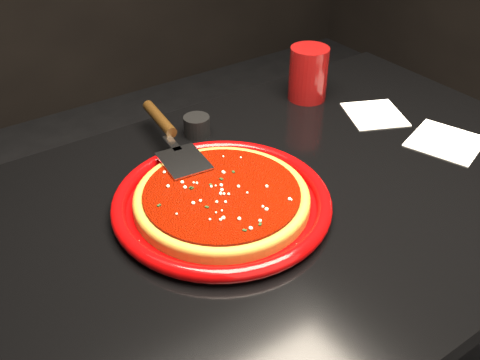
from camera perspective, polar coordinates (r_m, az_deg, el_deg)
The scene contains 12 objects.
table at distance 1.27m, azimuth 4.84°, elevation -14.71°, with size 1.20×0.80×0.75m, color black.
plate at distance 0.95m, azimuth -1.95°, elevation -2.34°, with size 0.39×0.39×0.03m, color #840304.
pizza_crust at distance 0.95m, azimuth -1.95°, elevation -2.12°, with size 0.31×0.31×0.02m, color brown.
pizza_crust_rim at distance 0.94m, azimuth -1.96°, elevation -1.75°, with size 0.31×0.31×0.02m, color brown.
pizza_sauce at distance 0.94m, azimuth -1.97°, elevation -1.47°, with size 0.28×0.28×0.01m, color #6C0A00.
parmesan_dusting at distance 0.93m, azimuth -1.98°, elevation -1.09°, with size 0.27×0.27×0.01m, color beige, non-canonical shape.
basil_flecks at distance 0.93m, azimuth -1.98°, elevation -1.15°, with size 0.24×0.24×0.00m, color black, non-canonical shape.
pizza_server at distance 1.08m, azimuth -7.33°, elevation 4.70°, with size 0.09×0.34×0.03m, color silver, non-canonical shape.
cup at distance 1.31m, azimuth 7.30°, elevation 11.19°, with size 0.09×0.09×0.13m, color maroon.
napkin_a at distance 1.22m, azimuth 21.09°, elevation 3.85°, with size 0.14×0.14×0.00m, color white.
napkin_b at distance 1.29m, azimuth 14.16°, elevation 6.81°, with size 0.12×0.13×0.00m, color white.
ramekin at distance 1.16m, azimuth -4.63°, elevation 5.77°, with size 0.06×0.06×0.04m, color black.
Camera 1 is at (-0.55, -0.60, 1.34)m, focal length 40.00 mm.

